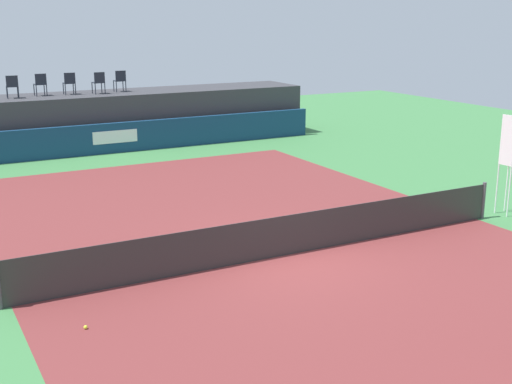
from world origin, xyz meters
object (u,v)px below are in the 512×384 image
(spectator_chair_center, at_px, (69,82))
(spectator_chair_far_right, at_px, (120,80))
(umpire_chair, at_px, (508,158))
(tennis_ball, at_px, (86,327))
(spectator_chair_right, at_px, (99,82))
(spectator_chair_left, at_px, (40,83))
(net_post_far, at_px, (483,200))
(spectator_chair_far_left, at_px, (12,86))

(spectator_chair_center, bearing_deg, spectator_chair_far_right, 1.22)
(umpire_chair, bearing_deg, spectator_chair_far_right, 111.29)
(umpire_chair, bearing_deg, spectator_chair_center, 117.89)
(umpire_chair, bearing_deg, tennis_ball, -172.48)
(spectator_chair_right, height_order, tennis_ball, spectator_chair_right)
(spectator_chair_left, relative_size, net_post_far, 0.89)
(spectator_chair_right, relative_size, net_post_far, 0.89)
(spectator_chair_far_left, height_order, spectator_chair_far_right, same)
(tennis_ball, bearing_deg, net_post_far, 8.09)
(spectator_chair_center, bearing_deg, spectator_chair_right, -15.32)
(spectator_chair_right, height_order, spectator_chair_far_right, same)
(spectator_chair_center, bearing_deg, spectator_chair_far_left, -173.07)
(spectator_chair_left, bearing_deg, net_post_far, -61.25)
(spectator_chair_right, xyz_separation_m, spectator_chair_far_right, (1.00, 0.35, 0.00))
(spectator_chair_center, distance_m, tennis_ball, 17.57)
(spectator_chair_far_left, height_order, net_post_far, spectator_chair_far_left)
(spectator_chair_far_left, height_order, spectator_chair_center, same)
(net_post_far, xyz_separation_m, tennis_ball, (-11.20, -1.59, -0.46))
(spectator_chair_left, distance_m, net_post_far, 17.72)
(spectator_chair_center, distance_m, net_post_far, 17.14)
(spectator_chair_far_left, height_order, spectator_chair_right, same)
(spectator_chair_left, relative_size, spectator_chair_far_right, 1.00)
(spectator_chair_right, relative_size, umpire_chair, 0.32)
(spectator_chair_far_left, distance_m, umpire_chair, 18.33)
(spectator_chair_far_left, bearing_deg, net_post_far, -57.52)
(tennis_ball, bearing_deg, spectator_chair_center, 77.10)
(spectator_chair_far_right, bearing_deg, net_post_far, -71.31)
(spectator_chair_far_left, bearing_deg, tennis_ball, -95.54)
(umpire_chair, height_order, net_post_far, umpire_chair)
(spectator_chair_far_right, bearing_deg, tennis_ball, -109.47)
(spectator_chair_center, xyz_separation_m, tennis_ball, (-3.88, -16.93, -2.66))
(spectator_chair_center, bearing_deg, spectator_chair_left, 176.07)
(umpire_chair, distance_m, net_post_far, 1.35)
(spectator_chair_far_left, bearing_deg, umpire_chair, -55.44)
(spectator_chair_center, relative_size, tennis_ball, 13.06)
(spectator_chair_center, distance_m, spectator_chair_right, 1.16)
(spectator_chair_far_right, xyz_separation_m, tennis_ball, (-6.00, -16.97, -2.66))
(spectator_chair_left, xyz_separation_m, umpire_chair, (9.25, -15.42, -1.11))
(spectator_chair_center, xyz_separation_m, umpire_chair, (8.12, -15.34, -1.11))
(spectator_chair_center, xyz_separation_m, spectator_chair_far_right, (2.12, 0.05, 0.00))
(spectator_chair_right, bearing_deg, tennis_ball, -106.74)
(spectator_chair_far_left, xyz_separation_m, spectator_chair_far_right, (4.38, 0.32, 0.00))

